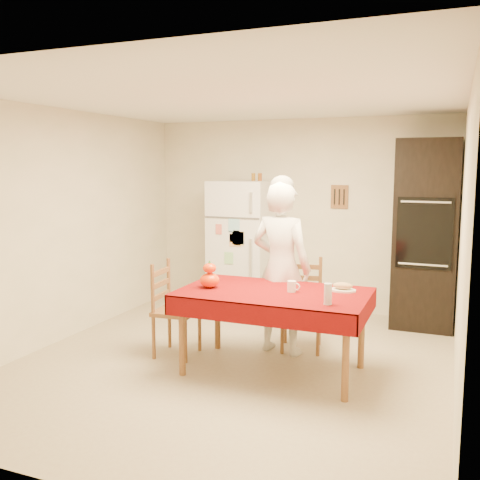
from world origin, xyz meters
The scene contains 17 objects.
floor centered at (0.00, 0.00, 0.00)m, with size 4.50×4.50×0.00m, color tan.
room_shell centered at (0.00, 0.00, 1.62)m, with size 4.02×4.52×2.51m.
refrigerator centered at (-0.65, 1.88, 0.85)m, with size 0.75×0.74×1.70m.
oven_cabinet centered at (1.63, 1.93, 1.10)m, with size 0.70×0.62×2.20m.
dining_table centered at (0.44, -0.08, 0.69)m, with size 1.70×1.00×0.76m.
chair_far centered at (0.50, 0.67, 0.51)m, with size 0.49×0.48×0.95m.
chair_left centered at (-0.66, -0.02, 0.51)m, with size 0.43×0.45×0.95m.
seated_woman centered at (0.34, 0.46, 0.87)m, with size 0.64×0.42×1.74m, color silver.
coffee_mug centered at (0.60, -0.04, 0.81)m, with size 0.08×0.08×0.10m, color white.
pumpkin_lower centered at (-0.17, -0.16, 0.83)m, with size 0.18×0.18×0.14m, color #CF3B04.
pumpkin_upper centered at (-0.17, -0.16, 0.95)m, with size 0.12×0.12×0.09m, color #DA5405.
wine_glass centered at (1.00, -0.36, 0.85)m, with size 0.07×0.07×0.18m, color silver.
bread_plate centered at (1.02, 0.15, 0.77)m, with size 0.24×0.24×0.02m, color white.
bread_loaf centered at (1.02, 0.15, 0.81)m, with size 0.18×0.10×0.06m, color tan.
spice_jar_left centered at (-0.52, 1.93, 1.75)m, with size 0.05×0.05×0.10m, color #8D5E19.
spice_jar_mid centered at (-0.43, 1.93, 1.75)m, with size 0.05×0.05×0.10m, color brown.
spice_jar_right centered at (-0.42, 1.93, 1.75)m, with size 0.05×0.05×0.10m, color brown.
Camera 1 is at (1.93, -4.60, 1.89)m, focal length 40.00 mm.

